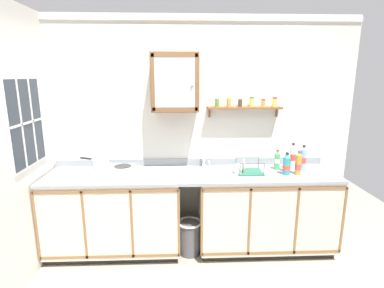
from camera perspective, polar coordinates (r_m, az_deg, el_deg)
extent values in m
plane|color=#9E9384|center=(3.38, 0.18, -22.58)|extent=(6.19, 6.19, 0.00)
cube|color=silver|center=(3.52, -0.30, 2.20)|extent=(3.79, 0.05, 2.62)
cube|color=white|center=(3.48, -0.31, 22.95)|extent=(3.79, 0.02, 0.05)
cube|color=silver|center=(2.98, -32.49, -1.84)|extent=(0.05, 3.48, 2.62)
cube|color=black|center=(3.76, -14.03, -18.30)|extent=(1.41, 0.57, 0.08)
cube|color=beige|center=(3.52, -14.53, -12.34)|extent=(1.43, 0.63, 0.81)
cube|color=brown|center=(3.10, -16.15, -8.71)|extent=(1.43, 0.01, 0.03)
cube|color=brown|center=(3.42, -15.35, -20.01)|extent=(1.43, 0.01, 0.03)
cube|color=brown|center=(3.48, -27.65, -13.82)|extent=(0.02, 0.01, 0.75)
cube|color=brown|center=(3.31, -19.89, -14.48)|extent=(0.02, 0.01, 0.75)
cube|color=brown|center=(3.20, -11.42, -14.90)|extent=(0.02, 0.01, 0.75)
cube|color=brown|center=(3.16, -2.52, -15.01)|extent=(0.02, 0.01, 0.75)
cube|color=black|center=(3.81, 13.21, -17.82)|extent=(1.45, 0.57, 0.08)
cube|color=beige|center=(3.58, 13.71, -11.90)|extent=(1.48, 0.63, 0.81)
cube|color=brown|center=(3.15, 15.66, -8.27)|extent=(1.48, 0.01, 0.03)
cube|color=brown|center=(3.48, 14.90, -19.43)|extent=(1.48, 0.01, 0.03)
cube|color=brown|center=(3.17, 1.90, -14.94)|extent=(0.02, 0.01, 0.75)
cube|color=brown|center=(3.24, 10.95, -14.52)|extent=(0.02, 0.01, 0.75)
cube|color=brown|center=(3.38, 19.38, -13.81)|extent=(0.02, 0.01, 0.75)
cube|color=brown|center=(3.59, 26.94, -12.93)|extent=(0.02, 0.01, 0.75)
cube|color=gray|center=(3.29, -0.08, -5.86)|extent=(3.15, 0.66, 0.03)
cube|color=gray|center=(3.57, -0.28, -3.43)|extent=(3.15, 0.02, 0.08)
cube|color=silver|center=(3.31, 2.15, -5.37)|extent=(0.49, 0.39, 0.01)
cube|color=slate|center=(3.34, 2.13, -7.10)|extent=(0.41, 0.31, 0.01)
cube|color=slate|center=(3.48, 1.93, -5.46)|extent=(0.41, 0.01, 0.11)
cube|color=slate|center=(3.18, 2.36, -7.29)|extent=(0.41, 0.01, 0.11)
cylinder|color=#4C4C51|center=(3.35, 2.13, -7.13)|extent=(0.04, 0.04, 0.01)
cylinder|color=silver|center=(3.51, 2.28, -4.17)|extent=(0.05, 0.05, 0.02)
cylinder|color=silver|center=(3.48, 2.30, -2.24)|extent=(0.02, 0.02, 0.22)
torus|color=silver|center=(3.36, 2.44, -0.84)|extent=(0.21, 0.02, 0.21)
cylinder|color=silver|center=(3.51, 3.26, -3.64)|extent=(0.02, 0.02, 0.05)
cube|color=silver|center=(3.35, -15.00, -4.95)|extent=(0.47, 0.27, 0.08)
cylinder|color=#2D2D2D|center=(3.38, -16.83, -4.11)|extent=(0.19, 0.19, 0.01)
cylinder|color=#2D2D2D|center=(3.33, -13.09, -4.14)|extent=(0.19, 0.19, 0.01)
cylinder|color=black|center=(3.27, -17.39, -5.58)|extent=(0.03, 0.02, 0.03)
cylinder|color=black|center=(3.21, -13.51, -5.63)|extent=(0.03, 0.02, 0.03)
cylinder|color=silver|center=(3.37, -16.88, -3.41)|extent=(0.20, 0.20, 0.08)
torus|color=silver|center=(3.36, -16.92, -2.75)|extent=(0.21, 0.21, 0.01)
cylinder|color=black|center=(3.47, -19.42, -2.63)|extent=(0.17, 0.08, 0.02)
cylinder|color=#8CB7E0|center=(3.59, 20.46, -2.85)|extent=(0.07, 0.07, 0.24)
cone|color=#8CB7E0|center=(3.56, 20.63, -0.78)|extent=(0.07, 0.07, 0.03)
cylinder|color=#262626|center=(3.55, 20.66, -0.38)|extent=(0.03, 0.03, 0.02)
cylinder|color=#D84C3F|center=(3.59, 20.45, -2.89)|extent=(0.07, 0.07, 0.07)
cylinder|color=gold|center=(3.42, 19.63, -3.77)|extent=(0.07, 0.07, 0.21)
cone|color=gold|center=(3.38, 19.79, -1.80)|extent=(0.06, 0.06, 0.03)
cylinder|color=#2D59B2|center=(3.38, 19.82, -1.39)|extent=(0.03, 0.03, 0.02)
cylinder|color=#D84C3F|center=(3.42, 19.61, -4.09)|extent=(0.07, 0.07, 0.06)
cylinder|color=teal|center=(3.38, 17.60, -4.02)|extent=(0.08, 0.08, 0.19)
cone|color=teal|center=(3.35, 17.73, -2.17)|extent=(0.07, 0.07, 0.03)
cylinder|color=#262626|center=(3.34, 17.76, -1.72)|extent=(0.03, 0.03, 0.02)
cylinder|color=#D84C3F|center=(3.38, 17.58, -4.26)|extent=(0.08, 0.08, 0.05)
cylinder|color=silver|center=(3.48, 17.69, -3.36)|extent=(0.06, 0.06, 0.21)
cone|color=silver|center=(3.45, 17.83, -1.46)|extent=(0.06, 0.06, 0.03)
cylinder|color=white|center=(3.44, 17.85, -1.07)|extent=(0.03, 0.03, 0.02)
cylinder|color=#4C9959|center=(3.48, 17.70, -3.18)|extent=(0.06, 0.06, 0.06)
cylinder|color=#4CB266|center=(3.53, 15.92, -3.26)|extent=(0.06, 0.06, 0.18)
cone|color=#4CB266|center=(3.50, 16.03, -1.61)|extent=(0.06, 0.06, 0.03)
cylinder|color=red|center=(3.50, 16.05, -1.24)|extent=(0.03, 0.03, 0.02)
cylinder|color=white|center=(3.53, 15.93, -3.12)|extent=(0.06, 0.06, 0.05)
cylinder|color=white|center=(3.57, 18.61, -2.65)|extent=(0.07, 0.07, 0.26)
cone|color=white|center=(3.53, 18.78, -0.40)|extent=(0.07, 0.07, 0.03)
cylinder|color=#262626|center=(3.53, 18.81, 0.00)|extent=(0.03, 0.03, 0.02)
cylinder|color=#D84C3F|center=(3.56, 18.63, -2.35)|extent=(0.07, 0.07, 0.07)
cube|color=#26664C|center=(3.37, 10.89, -5.26)|extent=(0.28, 0.25, 0.01)
cylinder|color=#4C4F54|center=(3.21, 9.16, -4.80)|extent=(0.01, 0.01, 0.13)
cylinder|color=#4C4F54|center=(3.27, 13.60, -4.67)|extent=(0.01, 0.01, 0.13)
cylinder|color=#4C4F54|center=(3.43, 8.41, -3.63)|extent=(0.01, 0.01, 0.13)
cylinder|color=#4C4F54|center=(3.49, 12.58, -3.53)|extent=(0.01, 0.01, 0.13)
cylinder|color=#4C4F54|center=(3.22, 11.45, -3.67)|extent=(0.26, 0.01, 0.01)
cylinder|color=#4C4F54|center=(3.44, 10.55, -2.58)|extent=(0.26, 0.01, 0.01)
cylinder|color=white|center=(3.33, 9.77, -3.97)|extent=(0.01, 0.14, 0.14)
cylinder|color=white|center=(3.29, 8.80, -4.82)|extent=(0.08, 0.08, 0.10)
torus|color=white|center=(3.32, 8.31, -4.53)|extent=(0.04, 0.07, 0.07)
cube|color=brown|center=(3.28, -3.26, 11.68)|extent=(0.51, 0.29, 0.62)
cube|color=silver|center=(3.13, -3.30, 11.62)|extent=(0.41, 0.01, 0.51)
cube|color=brown|center=(3.14, -7.54, 11.54)|extent=(0.04, 0.01, 0.58)
cube|color=brown|center=(3.13, 0.95, 11.64)|extent=(0.04, 0.01, 0.58)
cube|color=brown|center=(3.14, -3.37, 16.71)|extent=(0.48, 0.01, 0.05)
cube|color=brown|center=(3.15, -3.24, 6.56)|extent=(0.48, 0.01, 0.05)
sphere|color=olive|center=(3.12, 0.02, 11.07)|extent=(0.02, 0.02, 0.02)
cube|color=brown|center=(3.46, 9.97, 6.83)|extent=(0.84, 0.14, 0.02)
cube|color=brown|center=(3.46, 3.33, 5.97)|extent=(0.02, 0.03, 0.10)
cube|color=brown|center=(3.62, 15.87, 5.81)|extent=(0.02, 0.03, 0.10)
cylinder|color=#598C3F|center=(3.40, 4.83, 7.84)|extent=(0.05, 0.05, 0.09)
cylinder|color=white|center=(3.39, 4.85, 8.73)|extent=(0.05, 0.05, 0.02)
cylinder|color=tan|center=(3.42, 7.04, 7.80)|extent=(0.05, 0.05, 0.09)
cylinder|color=yellow|center=(3.41, 7.06, 8.66)|extent=(0.05, 0.05, 0.02)
cylinder|color=#4C3326|center=(3.45, 9.18, 7.76)|extent=(0.04, 0.04, 0.09)
cylinder|color=white|center=(3.45, 9.21, 8.61)|extent=(0.05, 0.05, 0.02)
cylinder|color=#E0C659|center=(3.47, 11.34, 7.79)|extent=(0.05, 0.05, 0.09)
cylinder|color=#33723F|center=(3.47, 11.38, 8.70)|extent=(0.05, 0.05, 0.02)
cylinder|color=tan|center=(3.50, 13.45, 7.54)|extent=(0.04, 0.04, 0.07)
cylinder|color=red|center=(3.50, 13.49, 8.25)|extent=(0.04, 0.04, 0.02)
cylinder|color=#E0C659|center=(3.53, 15.52, 7.62)|extent=(0.05, 0.05, 0.09)
cylinder|color=red|center=(3.52, 15.57, 8.49)|extent=(0.05, 0.05, 0.02)
cube|color=#262D38|center=(3.26, -29.05, 3.56)|extent=(0.01, 0.59, 0.82)
cube|color=white|center=(3.26, -29.21, 3.55)|extent=(0.02, 0.64, 0.86)
cube|color=white|center=(3.16, -29.79, 3.24)|extent=(0.01, 0.02, 0.82)
cube|color=white|center=(3.35, -28.16, 3.87)|extent=(0.01, 0.02, 0.82)
cube|color=white|center=(3.26, -28.96, 3.57)|extent=(0.01, 0.59, 0.02)
cylinder|color=#4C4C51|center=(3.51, -0.45, -17.48)|extent=(0.24, 0.24, 0.37)
torus|color=white|center=(3.42, -0.45, -14.77)|extent=(0.27, 0.27, 0.02)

